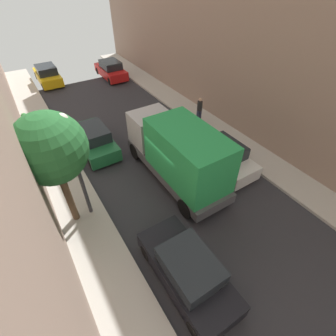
{
  "coord_description": "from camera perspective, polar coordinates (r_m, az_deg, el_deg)",
  "views": [
    {
      "loc": [
        -5.5,
        -7.74,
        9.06
      ],
      "look_at": [
        -0.21,
        0.59,
        0.5
      ],
      "focal_mm": 26.37,
      "sensor_mm": 36.0,
      "label": 1
    }
  ],
  "objects": [
    {
      "name": "parked_car_left_1",
      "position": [
        9.34,
        4.56,
        -22.56
      ],
      "size": [
        1.78,
        4.2,
        1.57
      ],
      "color": "black",
      "rests_on": "ground"
    },
    {
      "name": "sidewalk_right",
      "position": [
        15.84,
        17.38,
        4.29
      ],
      "size": [
        2.0,
        44.0,
        0.15
      ],
      "primitive_type": "cube",
      "color": "#B7B2A8",
      "rests_on": "ground"
    },
    {
      "name": "parked_car_right_3",
      "position": [
        25.89,
        -13.06,
        21.2
      ],
      "size": [
        1.78,
        4.2,
        1.57
      ],
      "color": "red",
      "rests_on": "ground"
    },
    {
      "name": "building_right",
      "position": [
        16.53,
        34.06,
        29.05
      ],
      "size": [
        6.0,
        44.0,
        14.55
      ],
      "primitive_type": "cube",
      "color": "gray",
      "rests_on": "ground"
    },
    {
      "name": "lamp_post",
      "position": [
        9.81,
        -21.14,
        3.09
      ],
      "size": [
        0.44,
        0.44,
        4.98
      ],
      "color": "#333338",
      "rests_on": "sidewalk_left"
    },
    {
      "name": "potted_plant_0",
      "position": [
        19.83,
        -30.17,
        9.94
      ],
      "size": [
        0.41,
        0.41,
        0.79
      ],
      "color": "#B2A899",
      "rests_on": "sidewalk_left"
    },
    {
      "name": "parked_car_right_2",
      "position": [
        13.85,
        12.3,
        2.84
      ],
      "size": [
        1.78,
        4.2,
        1.57
      ],
      "color": "white",
      "rests_on": "ground"
    },
    {
      "name": "pedestrian",
      "position": [
        17.47,
        7.29,
        13.42
      ],
      "size": [
        0.4,
        0.36,
        1.72
      ],
      "color": "#2D334C",
      "rests_on": "sidewalk_right"
    },
    {
      "name": "ground",
      "position": [
        13.12,
        2.17,
        -2.74
      ],
      "size": [
        32.0,
        32.0,
        0.0
      ],
      "primitive_type": "plane",
      "color": "#2D2D33"
    },
    {
      "name": "sidewalk_left",
      "position": [
        11.87,
        -18.67,
        -11.3
      ],
      "size": [
        2.0,
        44.0,
        0.15
      ],
      "primitive_type": "cube",
      "color": "#B7B2A8",
      "rests_on": "ground"
    },
    {
      "name": "delivery_truck",
      "position": [
        12.0,
        2.2,
        3.63
      ],
      "size": [
        2.26,
        6.6,
        3.38
      ],
      "color": "#4C4C51",
      "rests_on": "ground"
    },
    {
      "name": "street_tree_0",
      "position": [
        9.5,
        -25.59,
        3.96
      ],
      "size": [
        2.64,
        2.64,
        5.15
      ],
      "color": "brown",
      "rests_on": "sidewalk_left"
    },
    {
      "name": "parked_car_left_3",
      "position": [
        26.47,
        -26.06,
        18.73
      ],
      "size": [
        1.78,
        4.2,
        1.57
      ],
      "color": "gold",
      "rests_on": "ground"
    },
    {
      "name": "parked_car_left_2",
      "position": [
        15.43,
        -16.78,
        6.32
      ],
      "size": [
        1.78,
        4.2,
        1.57
      ],
      "color": "#1E6638",
      "rests_on": "ground"
    }
  ]
}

